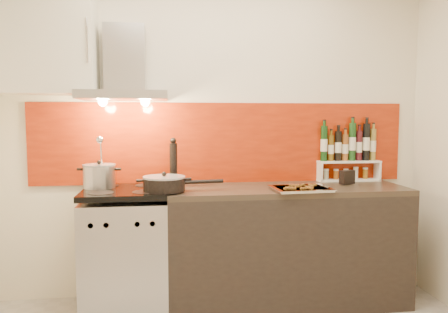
{
  "coord_description": "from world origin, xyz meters",
  "views": [
    {
      "loc": [
        -0.41,
        -2.08,
        1.42
      ],
      "look_at": [
        0.0,
        0.95,
        1.15
      ],
      "focal_mm": 35.0,
      "sensor_mm": 36.0,
      "label": 1
    }
  ],
  "objects": [
    {
      "name": "back_wall",
      "position": [
        0.0,
        1.4,
        1.3
      ],
      "size": [
        3.4,
        0.02,
        2.6
      ],
      "primitive_type": "cube",
      "color": "silver",
      "rests_on": "ground"
    },
    {
      "name": "backsplash",
      "position": [
        0.05,
        1.39,
        1.22
      ],
      "size": [
        3.0,
        0.02,
        0.64
      ],
      "primitive_type": "cube",
      "color": "maroon",
      "rests_on": "back_wall"
    },
    {
      "name": "range_stove",
      "position": [
        -0.7,
        1.1,
        0.44
      ],
      "size": [
        0.6,
        0.6,
        0.91
      ],
      "color": "#B7B7BA",
      "rests_on": "ground"
    },
    {
      "name": "counter",
      "position": [
        0.5,
        1.1,
        0.45
      ],
      "size": [
        1.8,
        0.6,
        0.9
      ],
      "color": "black",
      "rests_on": "ground"
    },
    {
      "name": "range_hood",
      "position": [
        -0.7,
        1.24,
        1.74
      ],
      "size": [
        0.62,
        0.5,
        0.61
      ],
      "color": "#B7B7BA",
      "rests_on": "back_wall"
    },
    {
      "name": "upper_cabinet",
      "position": [
        -1.25,
        1.22,
        1.95
      ],
      "size": [
        0.7,
        0.35,
        0.72
      ],
      "primitive_type": "cube",
      "color": "#EDE8CE",
      "rests_on": "back_wall"
    },
    {
      "name": "stock_pot",
      "position": [
        -0.89,
        1.18,
        1.0
      ],
      "size": [
        0.24,
        0.24,
        0.2
      ],
      "color": "#B7B7BA",
      "rests_on": "range_stove"
    },
    {
      "name": "saute_pan",
      "position": [
        -0.41,
        0.97,
        0.96
      ],
      "size": [
        0.57,
        0.3,
        0.14
      ],
      "color": "black",
      "rests_on": "range_stove"
    },
    {
      "name": "utensil_jar",
      "position": [
        -0.88,
        1.15,
        1.02
      ],
      "size": [
        0.08,
        0.12,
        0.39
      ],
      "color": "silver",
      "rests_on": "range_stove"
    },
    {
      "name": "pepper_mill",
      "position": [
        -0.35,
        1.22,
        1.08
      ],
      "size": [
        0.06,
        0.06,
        0.37
      ],
      "color": "black",
      "rests_on": "counter"
    },
    {
      "name": "step_shelf",
      "position": [
        1.09,
        1.34,
        1.12
      ],
      "size": [
        0.52,
        0.14,
        0.48
      ],
      "color": "white",
      "rests_on": "counter"
    },
    {
      "name": "caddy_box",
      "position": [
        0.99,
        1.13,
        0.96
      ],
      "size": [
        0.13,
        0.1,
        0.11
      ],
      "primitive_type": "cube",
      "rotation": [
        0.0,
        0.0,
        0.41
      ],
      "color": "black",
      "rests_on": "counter"
    },
    {
      "name": "baking_tray",
      "position": [
        0.55,
        0.92,
        0.92
      ],
      "size": [
        0.43,
        0.34,
        0.03
      ],
      "color": "silver",
      "rests_on": "counter"
    }
  ]
}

